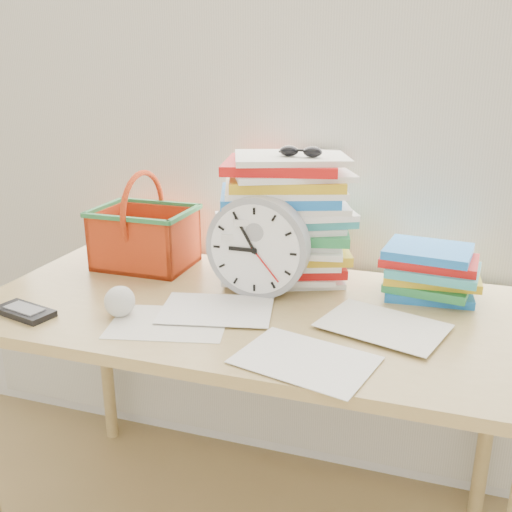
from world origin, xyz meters
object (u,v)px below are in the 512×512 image
(clock, at_px, (258,247))
(basket, at_px, (144,220))
(calculator, at_px, (25,312))
(paper_stack, at_px, (284,218))
(book_stack, at_px, (431,272))
(desk, at_px, (248,331))

(clock, distance_m, basket, 0.42)
(clock, relative_size, calculator, 1.76)
(paper_stack, xyz_separation_m, basket, (-0.43, -0.03, -0.03))
(paper_stack, height_order, book_stack, paper_stack)
(clock, xyz_separation_m, book_stack, (0.44, 0.14, -0.07))
(book_stack, bearing_deg, clock, -162.67)
(desk, relative_size, book_stack, 5.28)
(paper_stack, xyz_separation_m, clock, (-0.03, -0.15, -0.04))
(basket, bearing_deg, book_stack, 1.31)
(desk, bearing_deg, paper_stack, 81.51)
(book_stack, height_order, basket, basket)
(book_stack, relative_size, calculator, 1.70)
(paper_stack, distance_m, clock, 0.16)
(book_stack, xyz_separation_m, calculator, (-0.95, -0.44, -0.06))
(paper_stack, bearing_deg, book_stack, -2.25)
(clock, height_order, calculator, clock)
(paper_stack, bearing_deg, desk, -98.49)
(paper_stack, relative_size, clock, 1.31)
(desk, height_order, calculator, calculator)
(paper_stack, relative_size, basket, 1.24)
(clock, bearing_deg, desk, -94.42)
(book_stack, relative_size, basket, 0.92)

